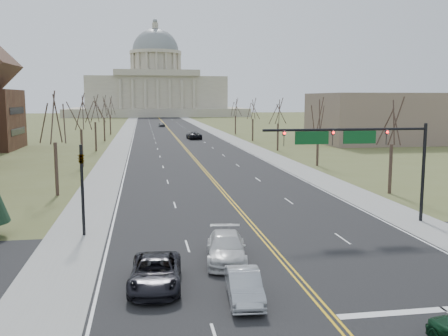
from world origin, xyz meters
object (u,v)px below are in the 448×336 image
object	(u,v)px
car_far_nb	(194,135)
signal_left	(82,180)
car_sb_inner_second	(226,248)
car_sb_outer_lead	(155,272)
signal_mast	(359,144)
car_far_sb	(162,125)
car_sb_inner_lead	(244,286)

from	to	relation	value
car_far_nb	signal_left	bearing A→B (deg)	74.18
car_sb_inner_second	signal_left	bearing A→B (deg)	149.22
car_sb_outer_lead	signal_left	bearing A→B (deg)	118.25
signal_left	signal_mast	bearing A→B (deg)	-0.00
car_far_nb	car_far_sb	size ratio (longest dim) A/B	1.41
signal_mast	car_sb_outer_lead	world-z (taller)	signal_mast
signal_left	car_far_nb	bearing A→B (deg)	78.86
car_sb_inner_lead	car_sb_inner_second	distance (m)	5.50
signal_mast	car_far_nb	xyz separation A→B (m)	(-3.81, 76.89, -4.93)
signal_mast	car_sb_inner_second	bearing A→B (deg)	-147.73
signal_mast	car_sb_outer_lead	bearing A→B (deg)	-145.66
signal_mast	car_sb_outer_lead	distance (m)	18.30
signal_left	car_sb_inner_lead	xyz separation A→B (m)	(8.27, -12.17, -3.03)
car_sb_inner_lead	car_sb_inner_second	xyz separation A→B (m)	(0.12, 5.50, 0.08)
car_sb_outer_lead	car_sb_inner_second	xyz separation A→B (m)	(3.97, 3.26, 0.03)
signal_left	car_far_sb	size ratio (longest dim) A/B	1.42
car_sb_inner_lead	car_far_sb	bearing A→B (deg)	93.69
car_far_nb	car_sb_inner_second	bearing A→B (deg)	80.70
signal_mast	car_sb_inner_second	size ratio (longest dim) A/B	2.32
signal_left	car_sb_outer_lead	bearing A→B (deg)	-66.04
signal_left	car_sb_inner_lead	world-z (taller)	signal_left
car_sb_inner_second	car_far_sb	bearing A→B (deg)	97.06
signal_left	car_sb_outer_lead	world-z (taller)	signal_left
signal_mast	signal_left	xyz separation A→B (m)	(-18.95, 0.00, -2.05)
signal_mast	car_far_sb	bearing A→B (deg)	94.04
signal_mast	car_far_nb	bearing A→B (deg)	92.84
car_sb_inner_lead	car_sb_outer_lead	bearing A→B (deg)	154.20
car_sb_outer_lead	car_far_sb	bearing A→B (deg)	91.97
car_sb_inner_lead	car_sb_inner_second	size ratio (longest dim) A/B	0.78
car_sb_inner_lead	signal_left	bearing A→B (deg)	128.57
signal_mast	car_sb_inner_lead	bearing A→B (deg)	-131.27
signal_mast	car_far_sb	size ratio (longest dim) A/B	2.87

